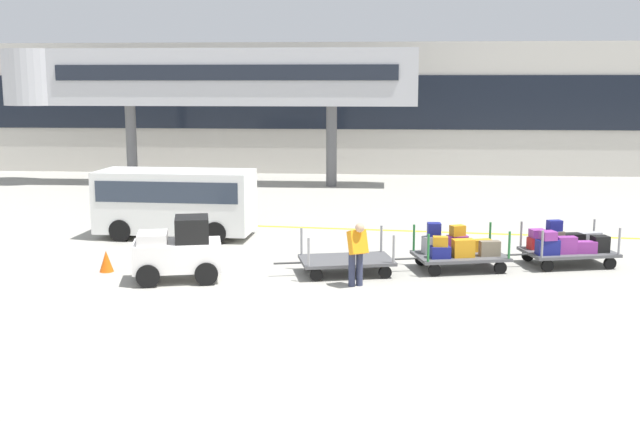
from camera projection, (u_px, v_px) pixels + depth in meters
name	position (u px, v px, depth m)	size (l,w,h in m)	color
ground_plane	(259.00, 312.00, 15.96)	(120.00, 120.00, 0.00)	#9E9B91
apron_lead_line	(380.00, 230.00, 24.92)	(18.34, 0.20, 0.01)	yellow
terminal_building	(334.00, 108.00, 40.92)	(49.04, 2.51, 6.90)	#BCB7AD
jet_bridge	(192.00, 78.00, 35.27)	(19.48, 3.00, 6.35)	#B7B7BC
baggage_tug	(179.00, 251.00, 18.41)	(2.30, 1.64, 1.58)	white
baggage_cart_lead	(346.00, 261.00, 19.12)	(3.09, 1.90, 1.10)	#4C4C4F
baggage_cart_middle	(457.00, 249.00, 19.57)	(3.09, 1.90, 1.20)	#4C4C4F
baggage_cart_tail	(567.00, 245.00, 20.03)	(3.09, 1.90, 1.16)	#4C4C4F
baggage_handler	(357.00, 251.00, 17.85)	(0.54, 0.55, 1.56)	#2D334C
shuttle_van	(176.00, 198.00, 23.63)	(4.88, 2.14, 2.10)	white
safety_cone_near	(106.00, 261.00, 19.38)	(0.36, 0.36, 0.55)	#EA590F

